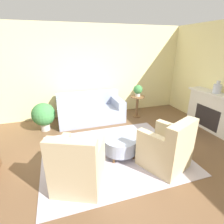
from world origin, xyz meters
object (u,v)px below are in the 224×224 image
Objects in this scene: side_table at (137,103)px; potted_plant_floor at (44,115)px; armchair_right at (167,149)px; ottoman_table at (120,144)px; couch at (91,111)px; potted_plant_on_side_table at (138,90)px; vase_mantel_near at (217,88)px; armchair_left at (78,167)px.

side_table is 2.81m from potted_plant_floor.
ottoman_table is (-0.70, 0.61, -0.12)m from armchair_right.
couch is 2.80× the size of side_table.
armchair_right is 3.26m from potted_plant_floor.
potted_plant_on_side_table is at bearing 2.21° from potted_plant_floor.
potted_plant_floor is (-2.81, -0.11, -0.01)m from side_table.
side_table is 2.18× the size of vase_mantel_near.
potted_plant_on_side_table is (1.26, 1.85, 0.63)m from ottoman_table.
couch reaches higher than potted_plant_floor.
ottoman_table is 2.27× the size of vase_mantel_near.
couch is 1.90× the size of armchair_right.
armchair_right reaches higher than couch.
ottoman_table is (0.22, -2.02, -0.04)m from couch.
armchair_left is 2.43m from potted_plant_floor.
armchair_right is 1.31× the size of potted_plant_floor.
couch is 2.79m from armchair_right.
vase_mantel_near is at bearing -42.65° from potted_plant_on_side_table.
ottoman_table is at bearing -124.21° from potted_plant_on_side_table.
armchair_right is at bearing -70.72° from couch.
potted_plant_on_side_table reaches higher than armchair_left.
couch is at bearing 109.28° from armchair_right.
ottoman_table is 2.25m from side_table.
armchair_left is 1.47× the size of side_table.
armchair_right is 1.47× the size of side_table.
armchair_left is 1.41× the size of ottoman_table.
potted_plant_on_side_table is (-1.55, 1.43, -0.27)m from vase_mantel_near.
potted_plant_floor is (-2.25, 2.35, 0.06)m from armchair_right.
ottoman_table is 2.34m from potted_plant_floor.
armchair_left reaches higher than couch.
vase_mantel_near reaches higher than couch.
vase_mantel_near reaches higher than potted_plant_on_side_table.
potted_plant_on_side_table is 2.85m from potted_plant_floor.
potted_plant_on_side_table is (1.48, -0.17, 0.59)m from couch.
side_table is 0.44m from potted_plant_on_side_table.
potted_plant_on_side_table reaches higher than armchair_right.
potted_plant_on_side_table reaches higher than potted_plant_floor.
armchair_right reaches higher than potted_plant_floor.
armchair_right is (0.92, -2.63, 0.08)m from couch.
armchair_left is (-0.73, -2.63, 0.08)m from couch.
vase_mantel_near is at bearing 26.07° from armchair_right.
armchair_right is 3.20× the size of vase_mantel_near.
vase_mantel_near reaches higher than potted_plant_floor.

